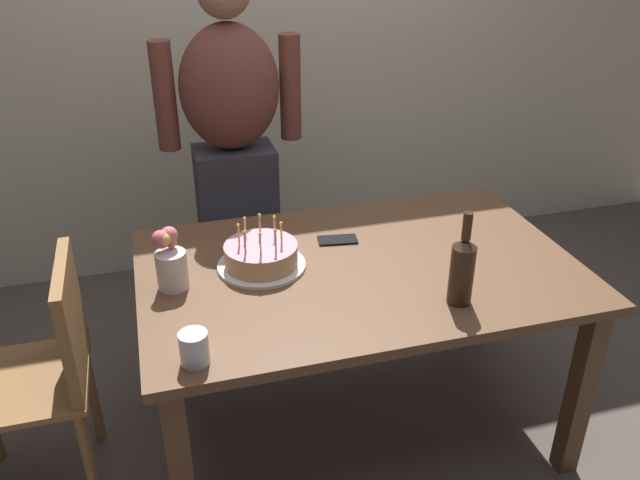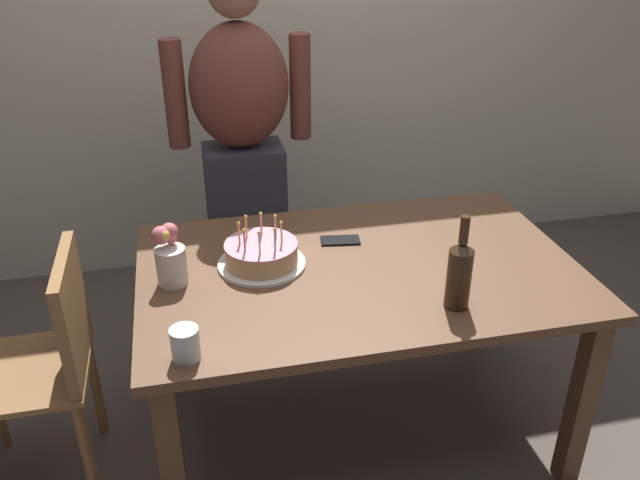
% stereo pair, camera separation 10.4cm
% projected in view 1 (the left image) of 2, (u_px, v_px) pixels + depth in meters
% --- Properties ---
extents(ground_plane, '(10.00, 10.00, 0.00)m').
position_uv_depth(ground_plane, '(354.00, 425.00, 2.60)').
color(ground_plane, '#564C44').
extents(back_wall, '(5.20, 0.10, 2.60)m').
position_uv_depth(back_wall, '(263.00, 22.00, 3.31)').
color(back_wall, beige).
rests_on(back_wall, ground_plane).
extents(dining_table, '(1.50, 0.96, 0.74)m').
position_uv_depth(dining_table, '(358.00, 288.00, 2.30)').
color(dining_table, brown).
rests_on(dining_table, ground_plane).
extents(birthday_cake, '(0.30, 0.30, 0.17)m').
position_uv_depth(birthday_cake, '(261.00, 256.00, 2.22)').
color(birthday_cake, white).
rests_on(birthday_cake, dining_table).
extents(water_glass_near, '(0.08, 0.08, 0.10)m').
position_uv_depth(water_glass_near, '(194.00, 348.00, 1.76)').
color(water_glass_near, silver).
rests_on(water_glass_near, dining_table).
extents(wine_bottle, '(0.08, 0.08, 0.31)m').
position_uv_depth(wine_bottle, '(462.00, 269.00, 2.00)').
color(wine_bottle, '#382314').
rests_on(wine_bottle, dining_table).
extents(cell_phone, '(0.15, 0.09, 0.01)m').
position_uv_depth(cell_phone, '(338.00, 240.00, 2.41)').
color(cell_phone, black).
rests_on(cell_phone, dining_table).
extents(flower_vase, '(0.10, 0.11, 0.20)m').
position_uv_depth(flower_vase, '(170.00, 261.00, 2.09)').
color(flower_vase, silver).
rests_on(flower_vase, dining_table).
extents(person_man_bearded, '(0.61, 0.27, 1.66)m').
position_uv_depth(person_man_bearded, '(234.00, 158.00, 2.79)').
color(person_man_bearded, '#33333D').
rests_on(person_man_bearded, ground_plane).
extents(dining_chair, '(0.42, 0.42, 0.87)m').
position_uv_depth(dining_chair, '(48.00, 365.00, 2.13)').
color(dining_chair, olive).
rests_on(dining_chair, ground_plane).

